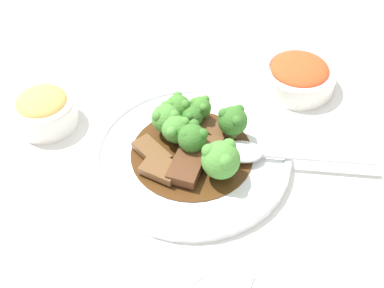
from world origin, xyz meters
TOP-DOWN VIEW (x-y plane):
  - ground_plane at (0.00, 0.00)m, footprint 4.00×4.00m
  - main_plate at (0.00, 0.00)m, footprint 0.28×0.28m
  - beef_strip_0 at (-0.03, 0.00)m, footprint 0.03×0.05m
  - beef_strip_1 at (-0.02, -0.05)m, footprint 0.06×0.05m
  - beef_strip_2 at (0.00, 0.03)m, footprint 0.05×0.08m
  - beef_strip_3 at (0.05, 0.02)m, footprint 0.06×0.06m
  - beef_strip_4 at (0.03, 0.04)m, footprint 0.06×0.05m
  - broccoli_floret_0 at (-0.05, -0.04)m, footprint 0.04×0.04m
  - broccoli_floret_1 at (-0.00, -0.00)m, footprint 0.04×0.04m
  - broccoli_floret_2 at (0.03, -0.02)m, footprint 0.04×0.04m
  - broccoli_floret_3 at (-0.04, 0.03)m, footprint 0.05×0.05m
  - broccoli_floret_4 at (0.04, -0.03)m, footprint 0.04×0.04m
  - broccoli_floret_5 at (0.01, -0.05)m, footprint 0.03×0.03m
  - broccoli_floret_6 at (-0.00, -0.06)m, footprint 0.03×0.03m
  - broccoli_floret_7 at (0.03, -0.06)m, footprint 0.04×0.04m
  - serving_spoon at (-0.09, -0.01)m, footprint 0.21×0.04m
  - side_bowl_kimchi at (-0.14, -0.19)m, footprint 0.12×0.12m
  - side_bowl_appetizer at (0.23, -0.04)m, footprint 0.10×0.10m

SIDE VIEW (x-z plane):
  - ground_plane at x=0.00m, z-range 0.00..0.00m
  - main_plate at x=0.00m, z-range 0.00..0.02m
  - beef_strip_3 at x=0.05m, z-range 0.02..0.03m
  - beef_strip_1 at x=-0.02m, z-range 0.02..0.03m
  - side_bowl_kimchi at x=-0.14m, z-range 0.00..0.05m
  - beef_strip_4 at x=0.03m, z-range 0.02..0.03m
  - serving_spoon at x=-0.09m, z-range 0.02..0.03m
  - beef_strip_2 at x=0.00m, z-range 0.02..0.03m
  - beef_strip_0 at x=-0.03m, z-range 0.02..0.03m
  - side_bowl_appetizer at x=0.23m, z-range 0.00..0.06m
  - broccoli_floret_5 at x=0.01m, z-range 0.02..0.06m
  - broccoli_floret_2 at x=0.03m, z-range 0.02..0.06m
  - broccoli_floret_4 at x=0.04m, z-range 0.02..0.07m
  - broccoli_floret_6 at x=0.00m, z-range 0.02..0.07m
  - broccoli_floret_1 at x=0.00m, z-range 0.02..0.07m
  - broccoli_floret_7 at x=0.03m, z-range 0.02..0.07m
  - broccoli_floret_3 at x=-0.04m, z-range 0.02..0.08m
  - broccoli_floret_0 at x=-0.05m, z-range 0.02..0.08m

